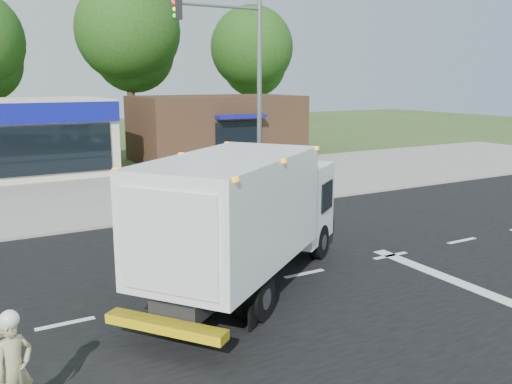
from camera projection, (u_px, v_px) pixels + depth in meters
ground at (304, 274)px, 14.13m from camera, size 120.00×120.00×0.00m
road_asphalt at (304, 274)px, 14.12m from camera, size 60.00×14.00×0.02m
sidewalk at (185, 208)px, 21.10m from camera, size 60.00×2.40×0.12m
parking_apron at (139, 185)px, 26.05m from camera, size 60.00×9.00×0.02m
lane_markings at (379, 281)px, 13.62m from camera, size 55.20×7.00×0.01m
ems_box_truck at (246, 211)px, 12.83m from camera, size 7.44×6.42×3.36m
emergency_worker at (14, 369)px, 7.84m from camera, size 0.73×0.65×1.78m
brown_storefront at (217, 128)px, 34.12m from camera, size 10.00×6.70×4.00m
traffic_signal_pole at (245, 81)px, 20.74m from camera, size 3.51×0.25×8.00m
background_trees at (57, 43)px, 36.22m from camera, size 36.77×7.39×12.10m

